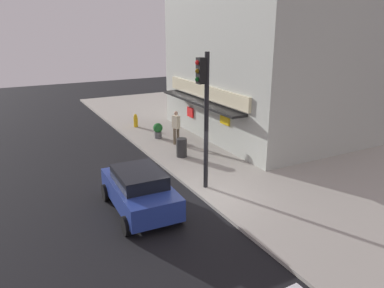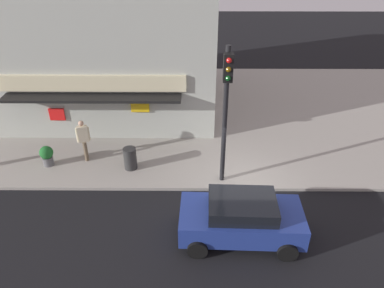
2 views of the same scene
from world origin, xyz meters
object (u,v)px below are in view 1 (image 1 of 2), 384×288
Objects in this scene: fire_hydrant at (136,121)px; potted_plant_by_doorway at (158,130)px; traffic_light at (204,104)px; trash_can at (182,148)px; pedestrian at (176,126)px; parked_car_blue at (140,190)px.

potted_plant_by_doorway reaches higher than fire_hydrant.
potted_plant_by_doorway is (-7.21, 1.07, -2.94)m from traffic_light.
trash_can is 2.18m from pedestrian.
parked_car_blue reaches higher than trash_can.
potted_plant_by_doorway is at bearing 152.66° from parked_car_blue.
trash_can reaches higher than fire_hydrant.
traffic_light is at bearing -4.29° from fire_hydrant.
pedestrian reaches higher than parked_car_blue.
traffic_light is 7.86m from potted_plant_by_doorway.
pedestrian is at bearing 165.00° from traffic_light.
trash_can is 5.57m from parked_car_blue.
fire_hydrant is 0.91× the size of trash_can.
parked_car_blue is (6.13, -4.40, -0.33)m from pedestrian.
trash_can is (6.42, 0.11, 0.06)m from fire_hydrant.
traffic_light reaches higher than fire_hydrant.
pedestrian is 7.55m from parked_car_blue.
traffic_light is 6.07× the size of potted_plant_by_doorway.
pedestrian is 2.08× the size of potted_plant_by_doorway.
pedestrian reaches higher than fire_hydrant.
traffic_light is 10.61m from fire_hydrant.
potted_plant_by_doorway is 8.58m from parked_car_blue.
potted_plant_by_doorway is at bearing 6.06° from fire_hydrant.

